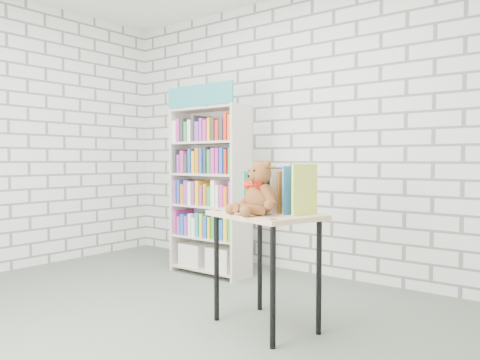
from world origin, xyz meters
The scene contains 6 objects.
ground centered at (0.00, 0.00, 0.00)m, with size 4.50×4.50×0.00m, color #525D4E.
room_shell centered at (0.00, 0.00, 1.78)m, with size 4.52×4.02×2.81m.
bookshelf centered at (-0.53, 1.36, 0.84)m, with size 0.82×0.32×1.85m.
display_table centered at (0.75, 0.48, 0.67)m, with size 0.83×0.68×0.78m.
table_books centered at (0.78, 0.59, 0.93)m, with size 0.55×0.35×0.30m.
teddy_bear centered at (0.77, 0.35, 0.92)m, with size 0.32×0.32×0.35m.
Camera 1 is at (2.54, -2.09, 1.13)m, focal length 35.00 mm.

